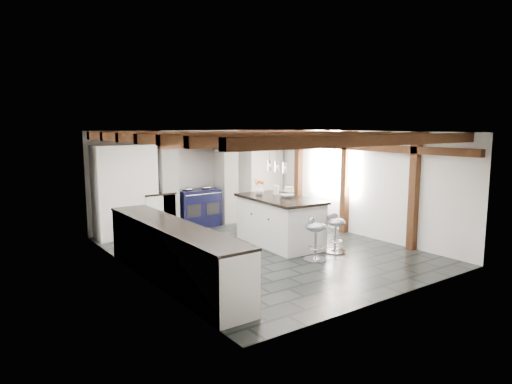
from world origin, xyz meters
TOP-DOWN VIEW (x-y plane):
  - ground at (0.00, 0.00)m, footprint 6.00×6.00m
  - room_shell at (-0.61, 1.42)m, footprint 6.00×6.03m
  - range_cooker at (0.00, 2.68)m, footprint 1.00×0.63m
  - kitchen_island at (0.56, 0.23)m, footprint 1.15×2.02m
  - bar_stool_near at (1.05, -0.87)m, footprint 0.45×0.45m
  - bar_stool_far at (0.38, -1.03)m, footprint 0.51×0.51m

SIDE VIEW (x-z plane):
  - ground at x=0.00m, z-range 0.00..0.00m
  - range_cooker at x=0.00m, z-range -0.03..0.96m
  - bar_stool_near at x=1.05m, z-range 0.09..0.85m
  - bar_stool_far at x=0.38m, z-range 0.10..0.89m
  - kitchen_island at x=0.56m, z-range -0.15..1.14m
  - room_shell at x=-0.61m, z-range -1.93..4.07m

